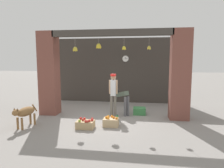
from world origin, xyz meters
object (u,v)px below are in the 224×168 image
Objects in this scene: fruit_crate_oranges at (111,122)px; produce_box_green at (139,111)px; water_bottle at (117,118)px; worker_stooping at (123,99)px; wall_clock at (125,59)px; dog at (25,112)px; fruit_crate_apples at (85,124)px; shopkeeper at (113,91)px.

fruit_crate_oranges is 1.87m from produce_box_green.
produce_box_green is 1.99× the size of water_bottle.
water_bottle is at bearing -142.80° from worker_stooping.
worker_stooping is at bearing 80.89° from water_bottle.
dog is at bearing -124.07° from wall_clock.
shopkeeper is at bearing 64.78° from fruit_crate_apples.
fruit_crate_apples is at bearing 107.62° from dog.
fruit_crate_oranges is (2.78, 0.52, -0.36)m from dog.
worker_stooping is 0.86m from produce_box_green.
shopkeeper reaches higher than worker_stooping.
shopkeeper is at bearing -95.67° from wall_clock.
produce_box_green reaches higher than water_bottle.
dog is 1.88× the size of fruit_crate_apples.
shopkeeper is 3.30× the size of fruit_crate_oranges.
produce_box_green is at bearing -157.32° from shopkeeper.
produce_box_green is 1.48× the size of wall_clock.
fruit_crate_apples is at bearing -103.15° from wall_clock.
shopkeeper is (2.70, 1.72, 0.49)m from dog.
shopkeeper reaches higher than fruit_crate_oranges.
produce_box_green is at bearing 131.60° from dog.
produce_box_green is at bearing 53.17° from water_bottle.
shopkeeper is 5.00× the size of wall_clock.
fruit_crate_apples is at bearing -131.92° from produce_box_green.
fruit_crate_oranges reaches higher than water_bottle.
fruit_crate_apples is 4.80m from wall_clock.
dog is 5.58m from wall_clock.
worker_stooping is 2.13m from fruit_crate_apples.
wall_clock reaches higher than water_bottle.
shopkeeper is 2.97m from wall_clock.
fruit_crate_apples is 2.30× the size of water_bottle.
wall_clock reaches higher than shopkeeper.
shopkeeper is 6.75× the size of water_bottle.
dog is 3.24m from shopkeeper.
fruit_crate_oranges is at bearing -92.66° from wall_clock.
produce_box_green is (0.65, 0.18, -0.53)m from worker_stooping.
wall_clock is at bearing 87.34° from fruit_crate_oranges.
wall_clock is at bearing 89.44° from water_bottle.
dog is 2.11× the size of fruit_crate_oranges.
worker_stooping is at bearing -164.90° from produce_box_green.
wall_clock reaches higher than fruit_crate_oranges.
fruit_crate_oranges is 4.42m from wall_clock.
dog is at bearing -169.37° from fruit_crate_oranges.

